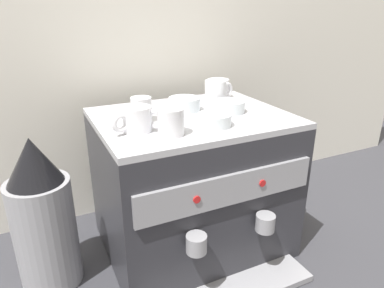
{
  "coord_description": "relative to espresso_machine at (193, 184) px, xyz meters",
  "views": [
    {
      "loc": [
        -0.45,
        -0.93,
        0.78
      ],
      "look_at": [
        0.0,
        0.0,
        0.37
      ],
      "focal_mm": 32.76,
      "sensor_mm": 36.0,
      "label": 1
    }
  ],
  "objects": [
    {
      "name": "ceramic_cup_2",
      "position": [
        -0.16,
        0.01,
        0.27
      ],
      "size": [
        0.06,
        0.1,
        0.07
      ],
      "color": "white",
      "rests_on": "espresso_machine"
    },
    {
      "name": "ceramic_cup_3",
      "position": [
        0.13,
        0.09,
        0.28
      ],
      "size": [
        0.11,
        0.07,
        0.08
      ],
      "color": "white",
      "rests_on": "espresso_machine"
    },
    {
      "name": "ceramic_bowl_1",
      "position": [
        0.0,
        0.06,
        0.26
      ],
      "size": [
        0.1,
        0.1,
        0.04
      ],
      "color": "silver",
      "rests_on": "espresso_machine"
    },
    {
      "name": "ceramic_cup_4",
      "position": [
        0.18,
        0.16,
        0.27
      ],
      "size": [
        0.08,
        0.11,
        0.07
      ],
      "color": "white",
      "rests_on": "espresso_machine"
    },
    {
      "name": "ceramic_bowl_0",
      "position": [
        0.01,
        -0.11,
        0.25
      ],
      "size": [
        0.1,
        0.1,
        0.03
      ],
      "color": "silver",
      "rests_on": "espresso_machine"
    },
    {
      "name": "ceramic_cup_1",
      "position": [
        -0.13,
        -0.13,
        0.27
      ],
      "size": [
        0.08,
        0.1,
        0.07
      ],
      "color": "white",
      "rests_on": "espresso_machine"
    },
    {
      "name": "coffee_grinder",
      "position": [
        -0.46,
        0.02,
        -0.01
      ],
      "size": [
        0.18,
        0.18,
        0.46
      ],
      "color": "#939399",
      "rests_on": "ground_plane"
    },
    {
      "name": "ceramic_cup_0",
      "position": [
        -0.2,
        -0.07,
        0.27
      ],
      "size": [
        0.11,
        0.08,
        0.07
      ],
      "color": "white",
      "rests_on": "espresso_machine"
    },
    {
      "name": "espresso_machine",
      "position": [
        0.0,
        0.0,
        0.0
      ],
      "size": [
        0.58,
        0.56,
        0.47
      ],
      "color": "#2D2D33",
      "rests_on": "ground_plane"
    },
    {
      "name": "ceramic_bowl_2",
      "position": [
        0.12,
        -0.02,
        0.25
      ],
      "size": [
        0.1,
        0.1,
        0.04
      ],
      "color": "silver",
      "rests_on": "espresso_machine"
    },
    {
      "name": "milk_pitcher",
      "position": [
        0.43,
        -0.01,
        -0.18
      ],
      "size": [
        0.09,
        0.09,
        0.11
      ],
      "primitive_type": "cylinder",
      "color": "#B7B7BC",
      "rests_on": "ground_plane"
    },
    {
      "name": "tiled_backsplash_wall",
      "position": [
        0.0,
        0.36,
        0.23
      ],
      "size": [
        2.8,
        0.03,
        0.92
      ],
      "primitive_type": "cube",
      "color": "silver",
      "rests_on": "ground_plane"
    },
    {
      "name": "ground_plane",
      "position": [
        0.0,
        0.0,
        -0.23
      ],
      "size": [
        4.0,
        4.0,
        0.0
      ],
      "primitive_type": "plane",
      "color": "#38383D"
    }
  ]
}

